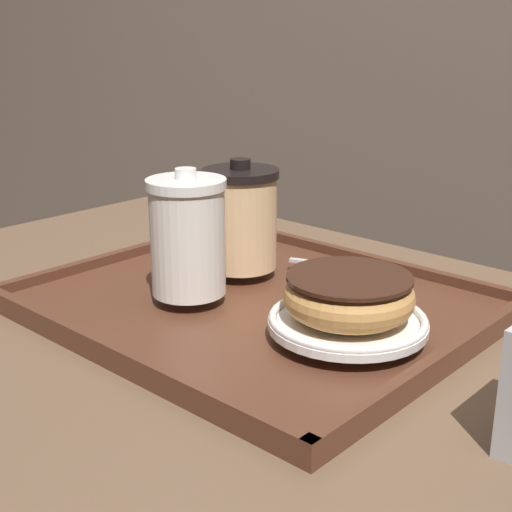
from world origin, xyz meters
The scene contains 7 objects.
cafe_table centered at (0.00, 0.00, 0.58)m, with size 1.03×0.69×0.73m.
serving_tray centered at (0.01, 0.03, 0.74)m, with size 0.47×0.40×0.02m.
coffee_cup_front centered at (-0.04, -0.03, 0.82)m, with size 0.09×0.09×0.14m.
coffee_cup_rear centered at (-0.06, 0.07, 0.82)m, with size 0.09×0.09×0.13m.
plate_with_chocolate_donut centered at (0.14, 0.01, 0.76)m, with size 0.15×0.15×0.01m.
donut_chocolate_glazed centered at (0.14, 0.01, 0.79)m, with size 0.13×0.13×0.04m.
spoon centered at (0.06, 0.16, 0.76)m, with size 0.13×0.06×0.01m.
Camera 1 is at (0.50, -0.52, 1.04)m, focal length 50.00 mm.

